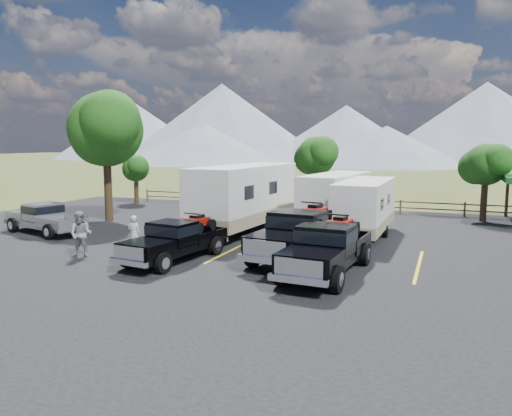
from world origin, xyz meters
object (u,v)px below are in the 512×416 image
(trailer_left, at_px, (244,197))
(pickup_silver, at_px, (45,218))
(rig_center, at_px, (300,232))
(trailer_right, at_px, (365,208))
(rig_right, at_px, (328,247))
(person_b, at_px, (81,234))
(rig_left, at_px, (176,239))
(trailer_center, at_px, (336,199))
(tree_big_nw, at_px, (105,129))
(person_a, at_px, (134,234))

(trailer_left, xyz_separation_m, pickup_silver, (-9.61, -4.28, -1.03))
(rig_center, relative_size, trailer_right, 0.82)
(rig_right, bearing_deg, trailer_right, 92.94)
(pickup_silver, distance_m, person_b, 6.58)
(rig_left, distance_m, trailer_right, 10.14)
(trailer_center, height_order, person_b, trailer_center)
(trailer_right, height_order, person_b, trailer_right)
(tree_big_nw, relative_size, person_b, 4.03)
(trailer_right, bearing_deg, person_a, -139.58)
(rig_right, distance_m, person_b, 10.34)
(rig_right, relative_size, person_a, 3.83)
(tree_big_nw, distance_m, rig_center, 15.45)
(trailer_left, bearing_deg, tree_big_nw, -179.42)
(rig_center, xyz_separation_m, person_a, (-7.02, -1.70, -0.24))
(tree_big_nw, relative_size, rig_left, 1.38)
(rig_right, xyz_separation_m, person_a, (-8.71, 0.45, -0.17))
(rig_right, relative_size, trailer_left, 0.61)
(rig_center, xyz_separation_m, trailer_center, (-0.29, 8.42, 0.50))
(rig_center, height_order, trailer_center, trailer_center)
(rig_right, distance_m, pickup_silver, 15.96)
(trailer_left, height_order, person_a, trailer_left)
(rig_center, bearing_deg, pickup_silver, -175.37)
(rig_center, height_order, person_b, rig_center)
(rig_right, bearing_deg, person_b, -170.09)
(tree_big_nw, relative_size, pickup_silver, 1.39)
(pickup_silver, bearing_deg, trailer_center, 135.44)
(rig_center, distance_m, rig_right, 2.73)
(trailer_center, bearing_deg, rig_center, -81.00)
(rig_center, bearing_deg, person_a, -160.05)
(rig_center, xyz_separation_m, trailer_left, (-4.45, 4.70, 0.80))
(trailer_left, height_order, person_b, trailer_left)
(person_b, bearing_deg, pickup_silver, 128.78)
(rig_left, height_order, trailer_right, trailer_right)
(person_b, bearing_deg, trailer_left, 44.97)
(rig_left, xyz_separation_m, rig_right, (6.25, 0.18, 0.12))
(rig_center, xyz_separation_m, trailer_right, (1.82, 5.54, 0.44))
(rig_center, relative_size, pickup_silver, 1.21)
(rig_right, height_order, pickup_silver, rig_right)
(pickup_silver, bearing_deg, trailer_left, 129.27)
(tree_big_nw, height_order, trailer_center, tree_big_nw)
(trailer_center, bearing_deg, rig_right, -72.35)
(tree_big_nw, distance_m, pickup_silver, 6.82)
(trailer_left, relative_size, person_a, 6.26)
(trailer_center, bearing_deg, person_b, -118.41)
(rig_right, relative_size, trailer_right, 0.76)
(rig_center, bearing_deg, tree_big_nw, 165.15)
(pickup_silver, height_order, person_a, person_a)
(rig_left, bearing_deg, trailer_center, 76.04)
(tree_big_nw, xyz_separation_m, person_b, (5.20, -8.58, -4.58))
(rig_right, xyz_separation_m, trailer_left, (-6.15, 6.84, 0.87))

